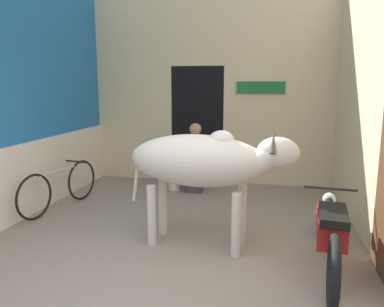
% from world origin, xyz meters
% --- Properties ---
extents(ground_plane, '(30.00, 30.00, 0.00)m').
position_xyz_m(ground_plane, '(0.00, 0.00, 0.00)').
color(ground_plane, gray).
extents(wall_left_shopfront, '(0.25, 4.33, 3.92)m').
position_xyz_m(wall_left_shopfront, '(-2.43, 2.16, 1.89)').
color(wall_left_shopfront, '#236BAD').
rests_on(wall_left_shopfront, ground_plane).
extents(wall_back_with_doorway, '(4.69, 0.93, 3.92)m').
position_xyz_m(wall_back_with_doorway, '(-0.09, 4.58, 1.68)').
color(wall_back_with_doorway, beige).
rests_on(wall_back_with_doorway, ground_plane).
extents(wall_right_with_door, '(0.22, 4.33, 3.92)m').
position_xyz_m(wall_right_with_door, '(2.43, 2.12, 1.93)').
color(wall_right_with_door, beige).
rests_on(wall_right_with_door, ground_plane).
extents(cow, '(2.04, 0.82, 1.46)m').
position_xyz_m(cow, '(0.41, 1.30, 1.04)').
color(cow, beige).
rests_on(cow, ground_plane).
extents(motorcycle_near, '(0.58, 2.01, 0.78)m').
position_xyz_m(motorcycle_near, '(1.80, 0.90, 0.45)').
color(motorcycle_near, black).
rests_on(motorcycle_near, ground_plane).
extents(bicycle, '(0.48, 1.71, 0.69)m').
position_xyz_m(bicycle, '(-2.04, 2.20, 0.35)').
color(bicycle, black).
rests_on(bicycle, ground_plane).
extents(shopkeeper_seated, '(0.45, 0.34, 1.25)m').
position_xyz_m(shopkeeper_seated, '(-0.16, 3.62, 0.65)').
color(shopkeeper_seated, '#3D3842').
rests_on(shopkeeper_seated, ground_plane).
extents(plastic_stool, '(0.33, 0.33, 0.45)m').
position_xyz_m(plastic_stool, '(-0.55, 3.62, 0.24)').
color(plastic_stool, beige).
rests_on(plastic_stool, ground_plane).
extents(bucket, '(0.26, 0.26, 0.26)m').
position_xyz_m(bucket, '(1.91, 2.02, 0.13)').
color(bucket, '#A8A8B2').
rests_on(bucket, ground_plane).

